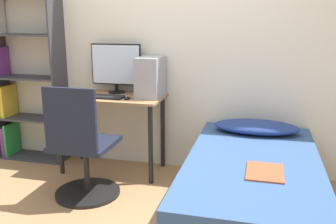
# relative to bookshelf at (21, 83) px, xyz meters

# --- Properties ---
(wall_back) EXTENTS (8.00, 0.05, 2.50)m
(wall_back) POSITION_rel_bookshelf_xyz_m (1.56, 0.17, 0.43)
(wall_back) COLOR silver
(wall_back) RESTS_ON ground_plane
(desk) EXTENTS (1.01, 0.52, 0.76)m
(desk) POSITION_rel_bookshelf_xyz_m (1.06, -0.11, -0.20)
(desk) COLOR #997047
(desk) RESTS_ON ground_plane
(bookshelf) EXTENTS (0.73, 0.30, 1.77)m
(bookshelf) POSITION_rel_bookshelf_xyz_m (0.00, 0.00, 0.00)
(bookshelf) COLOR #38383D
(bookshelf) RESTS_ON ground_plane
(office_chair) EXTENTS (0.56, 0.56, 0.98)m
(office_chair) POSITION_rel_bookshelf_xyz_m (1.05, -0.74, -0.45)
(office_chair) COLOR black
(office_chair) RESTS_ON ground_plane
(bed) EXTENTS (0.98, 1.84, 0.50)m
(bed) POSITION_rel_bookshelf_xyz_m (2.44, -0.77, -0.58)
(bed) COLOR #4C3D2D
(bed) RESTS_ON ground_plane
(pillow) EXTENTS (0.75, 0.36, 0.11)m
(pillow) POSITION_rel_bookshelf_xyz_m (2.44, -0.11, -0.27)
(pillow) COLOR navy
(pillow) RESTS_ON bed
(magazine) EXTENTS (0.24, 0.32, 0.01)m
(magazine) POSITION_rel_bookshelf_xyz_m (2.52, -1.01, -0.32)
(magazine) COLOR #B24C2D
(magazine) RESTS_ON bed
(monitor) EXTENTS (0.51, 0.17, 0.48)m
(monitor) POSITION_rel_bookshelf_xyz_m (1.05, 0.05, 0.20)
(monitor) COLOR black
(monitor) RESTS_ON desk
(keyboard) EXTENTS (0.36, 0.15, 0.02)m
(keyboard) POSITION_rel_bookshelf_xyz_m (1.03, -0.22, -0.05)
(keyboard) COLOR black
(keyboard) RESTS_ON desk
(pc_tower) EXTENTS (0.22, 0.35, 0.38)m
(pc_tower) POSITION_rel_bookshelf_xyz_m (1.44, -0.05, 0.13)
(pc_tower) COLOR #99999E
(pc_tower) RESTS_ON desk
(mouse) EXTENTS (0.06, 0.09, 0.02)m
(mouse) POSITION_rel_bookshelf_xyz_m (1.26, -0.22, -0.05)
(mouse) COLOR black
(mouse) RESTS_ON desk
(phone) EXTENTS (0.07, 0.14, 0.01)m
(phone) POSITION_rel_bookshelf_xyz_m (0.63, -0.15, -0.06)
(phone) COLOR black
(phone) RESTS_ON desk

